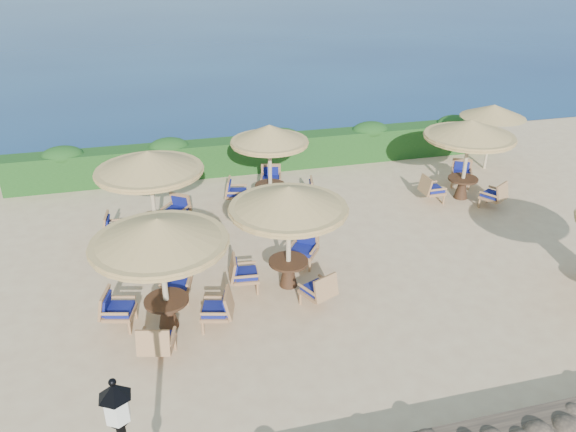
# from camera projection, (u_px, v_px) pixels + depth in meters

# --- Properties ---
(ground) EXTENTS (120.00, 120.00, 0.00)m
(ground) POSITION_uv_depth(u_px,v_px,m) (328.00, 267.00, 14.57)
(ground) COLOR #D8B889
(ground) RESTS_ON ground
(sea) EXTENTS (160.00, 160.00, 0.00)m
(sea) POSITION_uv_depth(u_px,v_px,m) (166.00, 1.00, 75.25)
(sea) COLOR navy
(sea) RESTS_ON ground
(hedge) EXTENTS (18.00, 0.90, 1.20)m
(hedge) POSITION_uv_depth(u_px,v_px,m) (267.00, 153.00, 20.54)
(hedge) COLOR #153E14
(hedge) RESTS_ON ground
(extra_parasol) EXTENTS (2.30, 2.30, 2.41)m
(extra_parasol) POSITION_uv_depth(u_px,v_px,m) (494.00, 111.00, 19.85)
(extra_parasol) COLOR #C6B28B
(extra_parasol) RESTS_ON ground
(cafe_set_0) EXTENTS (2.89, 2.89, 2.65)m
(cafe_set_0) POSITION_uv_depth(u_px,v_px,m) (161.00, 254.00, 11.56)
(cafe_set_0) COLOR #C6B28B
(cafe_set_0) RESTS_ON ground
(cafe_set_1) EXTENTS (2.83, 2.82, 2.65)m
(cafe_set_1) POSITION_uv_depth(u_px,v_px,m) (288.00, 216.00, 12.97)
(cafe_set_1) COLOR #C6B28B
(cafe_set_1) RESTS_ON ground
(cafe_set_3) EXTENTS (2.92, 2.92, 2.65)m
(cafe_set_3) POSITION_uv_depth(u_px,v_px,m) (150.00, 176.00, 15.04)
(cafe_set_3) COLOR #C6B28B
(cafe_set_3) RESTS_ON ground
(cafe_set_4) EXTENTS (2.89, 2.89, 2.65)m
(cafe_set_4) POSITION_uv_depth(u_px,v_px,m) (270.00, 155.00, 17.22)
(cafe_set_4) COLOR #C6B28B
(cafe_set_4) RESTS_ON ground
(cafe_set_5) EXTENTS (2.85, 2.85, 2.65)m
(cafe_set_5) POSITION_uv_depth(u_px,v_px,m) (469.00, 142.00, 17.60)
(cafe_set_5) COLOR #C6B28B
(cafe_set_5) RESTS_ON ground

